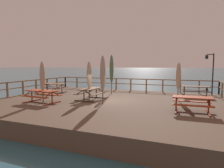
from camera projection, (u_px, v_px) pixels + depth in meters
The scene contains 15 objects.
ground_plane at pixel (107, 113), 12.59m from camera, with size 600.00×600.00×0.00m, color #2D5B6B.
wooden_deck at pixel (107, 107), 12.56m from camera, with size 14.75×11.63×0.82m, color brown.
railing_waterside_far at pixel (131, 82), 17.70m from camera, with size 14.55×0.10×1.09m.
railing_side_left at pixel (23, 85), 15.07m from camera, with size 0.10×11.43×1.09m.
picnic_table_back_left at pixel (90, 91), 12.73m from camera, with size 1.50×2.02×0.78m.
picnic_table_front_right at pixel (42, 94), 11.70m from camera, with size 2.18×1.58×0.78m.
picnic_table_front_left at pixel (192, 101), 9.24m from camera, with size 1.84×1.44×0.78m.
picnic_table_mid_left at pixel (54, 86), 16.10m from camera, with size 1.92×1.48×0.78m.
picnic_table_back_right at pixel (195, 89), 13.99m from camera, with size 1.96×1.51×0.78m.
patio_umbrella_short_back at pixel (89, 75), 12.64m from camera, with size 0.32×0.32×2.55m.
patio_umbrella_short_mid at pixel (42, 77), 11.65m from camera, with size 0.32×0.32×2.53m.
patio_umbrella_short_front at pixel (179, 76), 12.44m from camera, with size 0.32×0.32×2.49m.
patio_umbrella_tall_mid_left at pixel (103, 73), 11.13m from camera, with size 0.32×0.32×2.86m.
patio_umbrella_tall_mid_right at pixel (112, 69), 15.31m from camera, with size 0.32×0.32×3.12m.
lamp_post_hooked at pixel (211, 68), 14.62m from camera, with size 0.64×0.38×3.20m.
Camera 1 is at (4.80, -11.39, 3.08)m, focal length 30.65 mm.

